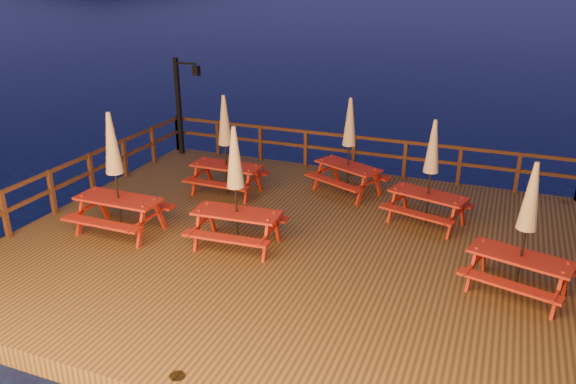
% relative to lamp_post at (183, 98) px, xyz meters
% --- Properties ---
extents(ground, '(500.00, 500.00, 0.00)m').
position_rel_lamp_post_xyz_m(ground, '(5.39, -4.55, -2.20)').
color(ground, black).
rests_on(ground, ground).
extents(deck, '(12.00, 10.00, 0.40)m').
position_rel_lamp_post_xyz_m(deck, '(5.39, -4.55, -2.00)').
color(deck, '#402A14').
rests_on(deck, ground).
extents(deck_piles, '(11.44, 9.44, 1.40)m').
position_rel_lamp_post_xyz_m(deck_piles, '(5.39, -4.55, -2.50)').
color(deck_piles, '#332110').
rests_on(deck_piles, ground).
extents(railing, '(11.80, 9.75, 1.10)m').
position_rel_lamp_post_xyz_m(railing, '(5.39, -2.77, -1.03)').
color(railing, '#332110').
rests_on(railing, deck).
extents(lamp_post, '(0.85, 0.18, 3.00)m').
position_rel_lamp_post_xyz_m(lamp_post, '(0.00, 0.00, 0.00)').
color(lamp_post, black).
rests_on(lamp_post, deck).
extents(picnic_table_0, '(1.91, 1.57, 2.73)m').
position_rel_lamp_post_xyz_m(picnic_table_0, '(1.66, -5.48, -0.38)').
color(picnic_table_0, maroon).
rests_on(picnic_table_0, deck).
extents(picnic_table_1, '(1.83, 1.51, 2.58)m').
position_rel_lamp_post_xyz_m(picnic_table_1, '(2.77, -2.51, -0.45)').
color(picnic_table_1, maroon).
rests_on(picnic_table_1, deck).
extents(picnic_table_2, '(2.03, 1.81, 2.46)m').
position_rel_lamp_post_xyz_m(picnic_table_2, '(7.90, -2.53, -0.52)').
color(picnic_table_2, maroon).
rests_on(picnic_table_2, deck).
extents(picnic_table_3, '(2.06, 1.84, 2.50)m').
position_rel_lamp_post_xyz_m(picnic_table_3, '(9.88, -4.96, -0.50)').
color(picnic_table_3, maroon).
rests_on(picnic_table_3, deck).
extents(picnic_table_4, '(2.20, 2.05, 2.51)m').
position_rel_lamp_post_xyz_m(picnic_table_4, '(5.67, -1.31, -0.49)').
color(picnic_table_4, maroon).
rests_on(picnic_table_4, deck).
extents(picnic_table_5, '(1.92, 1.61, 2.60)m').
position_rel_lamp_post_xyz_m(picnic_table_5, '(4.37, -5.13, -0.44)').
color(picnic_table_5, maroon).
rests_on(picnic_table_5, deck).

